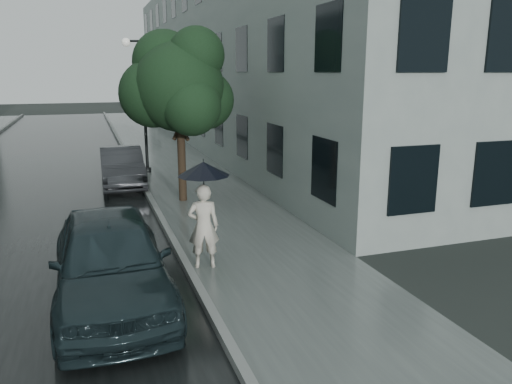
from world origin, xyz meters
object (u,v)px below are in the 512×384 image
object	(u,v)px
pedestrian	(203,226)
car_far	(122,167)
car_near	(111,260)
street_tree	(178,85)
lamp_post	(140,97)

from	to	relation	value
pedestrian	car_far	world-z (taller)	pedestrian
pedestrian	car_near	xyz separation A→B (m)	(-1.85, -1.09, -0.07)
street_tree	car_far	bearing A→B (deg)	121.26
car_near	lamp_post	bearing A→B (deg)	80.36
lamp_post	car_near	world-z (taller)	lamp_post
street_tree	car_far	world-z (taller)	street_tree
car_near	street_tree	bearing A→B (deg)	69.25
pedestrian	car_near	bearing A→B (deg)	40.21
street_tree	pedestrian	bearing A→B (deg)	-96.11
pedestrian	lamp_post	bearing A→B (deg)	-80.15
car_near	car_far	bearing A→B (deg)	84.14
car_far	lamp_post	bearing A→B (deg)	66.18
car_far	pedestrian	bearing A→B (deg)	-82.27
lamp_post	car_near	distance (m)	11.73
lamp_post	car_near	xyz separation A→B (m)	(-1.80, -11.40, -2.11)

